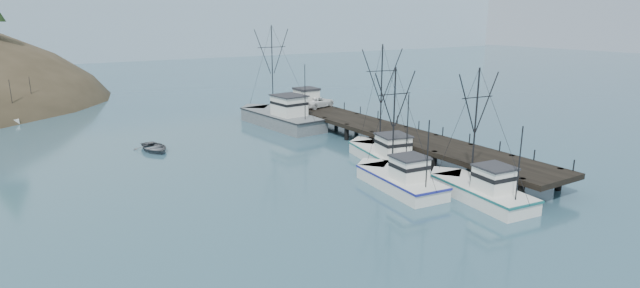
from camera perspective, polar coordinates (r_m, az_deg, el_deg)
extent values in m
plane|color=#2C4F63|center=(39.30, 7.04, -7.92)|extent=(400.00, 400.00, 0.00)
cube|color=black|center=(59.12, 7.92, 1.45)|extent=(6.00, 44.00, 0.50)
cylinder|color=black|center=(44.35, 22.01, -4.90)|extent=(0.56, 0.56, 2.00)
cylinder|color=black|center=(48.51, 25.66, -3.66)|extent=(0.56, 0.56, 2.00)
cylinder|color=black|center=(47.24, 17.14, -3.32)|extent=(0.56, 0.56, 2.00)
cylinder|color=black|center=(51.18, 20.98, -2.29)|extent=(0.56, 0.56, 2.00)
cylinder|color=black|center=(50.47, 12.88, -1.91)|extent=(0.56, 0.56, 2.00)
cylinder|color=black|center=(54.17, 16.80, -1.05)|extent=(0.56, 0.56, 2.00)
cylinder|color=black|center=(53.97, 9.16, -0.67)|extent=(0.56, 0.56, 2.00)
cylinder|color=black|center=(57.44, 13.08, 0.06)|extent=(0.56, 0.56, 2.00)
cylinder|color=black|center=(57.69, 5.91, 0.42)|extent=(0.56, 0.56, 2.00)
cylinder|color=black|center=(60.95, 9.77, 1.04)|extent=(0.56, 0.56, 2.00)
cylinder|color=black|center=(61.59, 3.06, 1.37)|extent=(0.56, 0.56, 2.00)
cylinder|color=black|center=(64.66, 6.83, 1.92)|extent=(0.56, 0.56, 2.00)
cylinder|color=black|center=(65.64, 0.55, 2.21)|extent=(0.56, 0.56, 2.00)
cylinder|color=black|center=(68.53, 4.22, 2.69)|extent=(0.56, 0.56, 2.00)
cylinder|color=black|center=(69.82, -1.67, 2.94)|extent=(0.56, 0.56, 2.00)
cylinder|color=black|center=(72.53, 1.88, 3.37)|extent=(0.56, 0.56, 2.00)
cylinder|color=black|center=(74.09, -3.63, 3.58)|extent=(0.56, 0.56, 2.00)
cylinder|color=black|center=(76.66, -0.21, 3.98)|extent=(0.56, 0.56, 2.00)
cube|color=#9EB2C6|center=(201.35, -22.79, 9.05)|extent=(360.00, 40.00, 26.00)
cube|color=silver|center=(84.07, -31.50, 2.29)|extent=(1.00, 3.50, 0.90)
cylinder|color=black|center=(83.62, -31.75, 4.23)|extent=(0.08, 0.08, 6.00)
cube|color=silver|center=(86.67, -29.84, 2.80)|extent=(1.00, 3.50, 0.90)
cylinder|color=black|center=(86.23, -30.08, 4.69)|extent=(0.08, 0.08, 6.00)
cube|color=silver|center=(43.67, 18.01, -5.60)|extent=(4.51, 9.40, 1.60)
cube|color=silver|center=(46.83, 14.20, -3.97)|extent=(3.52, 3.52, 1.60)
cube|color=#16595A|center=(43.44, 18.08, -4.73)|extent=(4.60, 9.64, 0.18)
cube|color=silver|center=(42.34, 19.27, -3.82)|extent=(2.74, 2.81, 1.90)
cube|color=#26262B|center=(42.05, 19.38, -2.49)|extent=(2.98, 3.07, 0.16)
cylinder|color=black|center=(43.14, 17.31, 1.97)|extent=(0.14, 0.14, 9.61)
cylinder|color=black|center=(40.28, 21.81, -2.10)|extent=(0.10, 0.10, 5.76)
cube|color=silver|center=(44.82, 9.19, -4.54)|extent=(4.51, 9.35, 1.60)
cube|color=silver|center=(48.37, 6.09, -3.01)|extent=(3.63, 3.63, 1.60)
cube|color=navy|center=(44.60, 9.23, -3.69)|extent=(4.61, 9.59, 0.18)
cube|color=silver|center=(43.40, 10.17, -2.79)|extent=(2.79, 2.79, 1.90)
cube|color=#26262B|center=(43.11, 10.23, -1.48)|extent=(3.03, 3.04, 0.16)
cylinder|color=black|center=(44.48, 8.44, 2.68)|extent=(0.14, 0.14, 9.38)
cylinder|color=black|center=(41.13, 12.19, -1.14)|extent=(0.10, 0.10, 5.63)
cube|color=silver|center=(52.54, 7.59, -1.65)|extent=(5.80, 10.74, 1.60)
cube|color=silver|center=(56.89, 5.16, -0.33)|extent=(3.85, 3.85, 1.60)
cube|color=#196462|center=(52.35, 7.62, -0.91)|extent=(5.93, 11.01, 0.18)
cube|color=silver|center=(50.98, 8.35, -0.13)|extent=(3.24, 3.35, 1.90)
cube|color=#26262B|center=(50.74, 8.39, 0.99)|extent=(3.52, 3.65, 0.16)
cylinder|color=black|center=(52.54, 7.00, 5.34)|extent=(0.14, 0.14, 10.87)
cylinder|color=black|center=(48.26, 9.95, 1.80)|extent=(0.10, 0.10, 6.52)
cube|color=slate|center=(69.58, -4.37, 2.65)|extent=(6.33, 14.70, 2.20)
cube|color=slate|center=(75.54, -7.36, 3.51)|extent=(4.94, 4.94, 2.20)
cube|color=black|center=(69.39, -4.38, 3.46)|extent=(6.47, 15.08, 0.18)
cube|color=silver|center=(67.64, -3.55, 4.40)|extent=(3.85, 4.35, 2.60)
cube|color=#26262B|center=(67.41, -3.56, 5.55)|extent=(4.18, 4.74, 0.16)
cylinder|color=black|center=(70.35, -5.47, 8.55)|extent=(0.14, 0.14, 11.85)
cylinder|color=black|center=(64.31, -1.73, 5.94)|extent=(0.10, 0.10, 7.11)
cube|color=silver|center=(72.93, -1.56, 5.23)|extent=(2.80, 3.00, 2.50)
cube|color=#26262B|center=(72.72, -1.57, 6.32)|extent=(3.00, 3.20, 0.30)
imported|color=white|center=(72.75, -0.28, 4.84)|extent=(6.16, 4.18, 1.57)
imported|color=#51545A|center=(59.79, -18.41, -0.74)|extent=(4.14, 5.48, 1.07)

